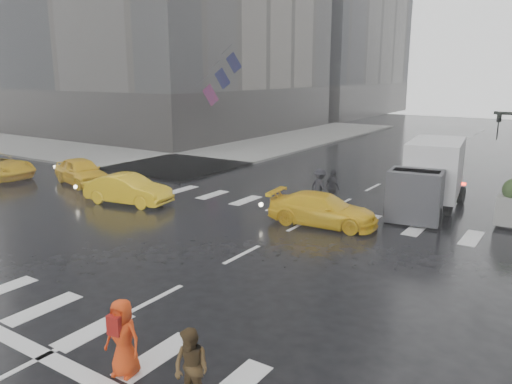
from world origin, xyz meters
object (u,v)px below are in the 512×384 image
Objects in this scene: taxi_front at (81,171)px; taxi_mid at (128,189)px; pedestrian_brown at (191,368)px; pedestrian_orange at (123,337)px; box_truck at (430,175)px.

taxi_front reaches higher than taxi_mid.
pedestrian_orange is (-1.75, -0.00, 0.06)m from pedestrian_brown.
taxi_front is 17.71m from box_truck.
box_truck is at bearing -58.74° from taxi_front.
pedestrian_brown reaches higher than taxi_front.
pedestrian_orange reaches higher than taxi_front.
pedestrian_brown is 0.26× the size of box_truck.
taxi_mid is (-10.09, 9.35, -0.13)m from pedestrian_orange.
pedestrian_orange is at bearing -142.58° from taxi_mid.
taxi_front is 0.74× the size of box_truck.
box_truck is (1.70, 15.66, 0.80)m from pedestrian_orange.
pedestrian_orange is 13.76m from taxi_mid.
box_truck reaches higher than taxi_front.
taxi_front is at bearing 134.38° from pedestrian_orange.
taxi_front is at bearing -171.83° from box_truck.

